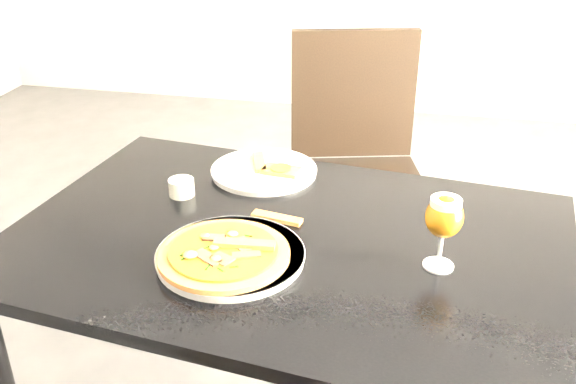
% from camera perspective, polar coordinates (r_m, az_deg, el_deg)
% --- Properties ---
extents(dining_table, '(1.29, 0.94, 0.75)m').
position_cam_1_polar(dining_table, '(1.45, -0.12, -6.95)').
color(dining_table, black).
rests_on(dining_table, ground).
extents(chair_far, '(0.55, 0.55, 0.98)m').
position_cam_1_polar(chair_far, '(2.23, 6.06, 2.25)').
color(chair_far, black).
rests_on(chair_far, ground).
extents(plate_main, '(0.36, 0.36, 0.02)m').
position_cam_1_polar(plate_main, '(1.32, -5.13, -5.66)').
color(plate_main, silver).
rests_on(plate_main, dining_table).
extents(pizza, '(0.27, 0.27, 0.03)m').
position_cam_1_polar(pizza, '(1.30, -5.68, -5.40)').
color(pizza, '#A05826').
rests_on(pizza, plate_main).
extents(plate_second, '(0.36, 0.36, 0.01)m').
position_cam_1_polar(plate_second, '(1.68, -2.14, 1.90)').
color(plate_second, silver).
rests_on(plate_second, dining_table).
extents(crust_scraps, '(0.15, 0.13, 0.01)m').
position_cam_1_polar(crust_scraps, '(1.67, -1.30, 2.20)').
color(crust_scraps, '#A05826').
rests_on(crust_scraps, plate_second).
extents(loose_crust, '(0.12, 0.05, 0.01)m').
position_cam_1_polar(loose_crust, '(1.46, -1.00, -2.31)').
color(loose_crust, '#A05826').
rests_on(loose_crust, dining_table).
extents(sauce_cup, '(0.06, 0.06, 0.04)m').
position_cam_1_polar(sauce_cup, '(1.58, -9.45, 0.48)').
color(sauce_cup, beige).
rests_on(sauce_cup, dining_table).
extents(beer_glass, '(0.07, 0.07, 0.16)m').
position_cam_1_polar(beer_glass, '(1.28, 13.72, -2.21)').
color(beer_glass, silver).
rests_on(beer_glass, dining_table).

